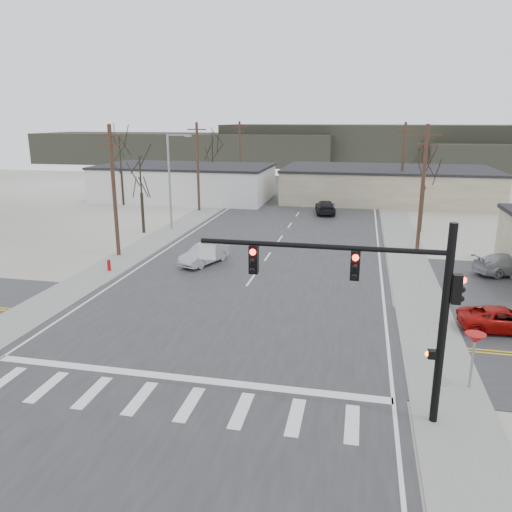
{
  "coord_description": "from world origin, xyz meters",
  "views": [
    {
      "loc": [
        6.88,
        -22.65,
        10.39
      ],
      "look_at": [
        1.02,
        4.9,
        2.6
      ],
      "focal_mm": 35.0,
      "sensor_mm": 36.0,
      "label": 1
    }
  ],
  "objects_px": {
    "traffic_signal_mast": "(387,294)",
    "car_parked_red": "(503,320)",
    "sedan_crossing": "(204,254)",
    "fire_hydrant": "(109,265)",
    "car_far_b": "(314,181)",
    "car_parked_silver": "(508,264)",
    "car_far_a": "(325,207)"
  },
  "relations": [
    {
      "from": "sedan_crossing",
      "to": "car_parked_silver",
      "type": "relative_size",
      "value": 0.91
    },
    {
      "from": "sedan_crossing",
      "to": "car_parked_red",
      "type": "xyz_separation_m",
      "value": [
        18.38,
        -8.38,
        -0.14
      ]
    },
    {
      "from": "traffic_signal_mast",
      "to": "car_parked_red",
      "type": "distance_m",
      "value": 11.64
    },
    {
      "from": "traffic_signal_mast",
      "to": "car_parked_red",
      "type": "bearing_deg",
      "value": 54.79
    },
    {
      "from": "fire_hydrant",
      "to": "car_far_a",
      "type": "xyz_separation_m",
      "value": [
        13.18,
        25.14,
        0.33
      ]
    },
    {
      "from": "traffic_signal_mast",
      "to": "fire_hydrant",
      "type": "height_order",
      "value": "traffic_signal_mast"
    },
    {
      "from": "car_parked_red",
      "to": "sedan_crossing",
      "type": "bearing_deg",
      "value": 60.72
    },
    {
      "from": "car_far_b",
      "to": "traffic_signal_mast",
      "type": "bearing_deg",
      "value": -79.64
    },
    {
      "from": "sedan_crossing",
      "to": "car_parked_silver",
      "type": "bearing_deg",
      "value": 25.69
    },
    {
      "from": "traffic_signal_mast",
      "to": "car_far_a",
      "type": "distance_m",
      "value": 39.84
    },
    {
      "from": "car_far_a",
      "to": "car_far_b",
      "type": "distance_m",
      "value": 25.11
    },
    {
      "from": "fire_hydrant",
      "to": "car_parked_silver",
      "type": "bearing_deg",
      "value": 10.42
    },
    {
      "from": "traffic_signal_mast",
      "to": "sedan_crossing",
      "type": "height_order",
      "value": "traffic_signal_mast"
    },
    {
      "from": "sedan_crossing",
      "to": "car_far_b",
      "type": "bearing_deg",
      "value": 106.41
    },
    {
      "from": "car_parked_red",
      "to": "fire_hydrant",
      "type": "bearing_deg",
      "value": 73.01
    },
    {
      "from": "traffic_signal_mast",
      "to": "sedan_crossing",
      "type": "bearing_deg",
      "value": 124.94
    },
    {
      "from": "sedan_crossing",
      "to": "car_far_a",
      "type": "bearing_deg",
      "value": 92.54
    },
    {
      "from": "traffic_signal_mast",
      "to": "car_parked_red",
      "type": "height_order",
      "value": "traffic_signal_mast"
    },
    {
      "from": "traffic_signal_mast",
      "to": "car_parked_silver",
      "type": "distance_m",
      "value": 21.61
    },
    {
      "from": "car_far_a",
      "to": "car_parked_red",
      "type": "relative_size",
      "value": 1.19
    },
    {
      "from": "car_parked_red",
      "to": "car_parked_silver",
      "type": "distance_m",
      "value": 10.66
    },
    {
      "from": "fire_hydrant",
      "to": "car_parked_silver",
      "type": "relative_size",
      "value": 0.18
    },
    {
      "from": "car_far_a",
      "to": "car_parked_silver",
      "type": "height_order",
      "value": "car_far_a"
    },
    {
      "from": "car_far_a",
      "to": "fire_hydrant",
      "type": "bearing_deg",
      "value": 54.16
    },
    {
      "from": "sedan_crossing",
      "to": "fire_hydrant",
      "type": "bearing_deg",
      "value": -132.13
    },
    {
      "from": "car_parked_red",
      "to": "car_parked_silver",
      "type": "relative_size",
      "value": 0.89
    },
    {
      "from": "car_far_b",
      "to": "car_parked_red",
      "type": "relative_size",
      "value": 0.83
    },
    {
      "from": "sedan_crossing",
      "to": "car_parked_red",
      "type": "relative_size",
      "value": 1.02
    },
    {
      "from": "car_far_b",
      "to": "car_parked_red",
      "type": "height_order",
      "value": "car_far_b"
    },
    {
      "from": "sedan_crossing",
      "to": "car_far_b",
      "type": "height_order",
      "value": "sedan_crossing"
    },
    {
      "from": "car_far_b",
      "to": "sedan_crossing",
      "type": "bearing_deg",
      "value": -91.5
    },
    {
      "from": "sedan_crossing",
      "to": "car_far_a",
      "type": "xyz_separation_m",
      "value": [
        7.17,
        22.04,
        0.02
      ]
    }
  ]
}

